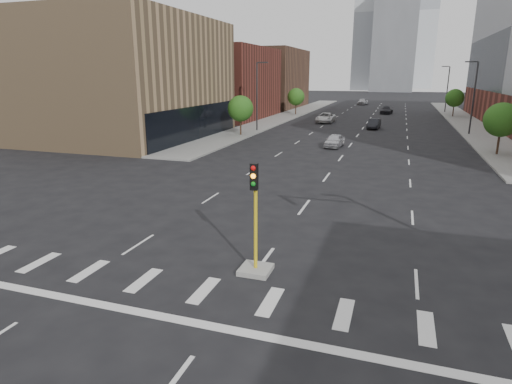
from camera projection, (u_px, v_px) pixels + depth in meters
The scene contains 21 objects.
sidewalk_left_far at pixel (289, 115), 80.84m from camera, with size 5.00×92.00×0.15m, color gray.
sidewalk_right_far at pixel (463, 120), 71.71m from camera, with size 5.00×92.00×0.15m, color gray.
building_left_mid at pixel (121, 79), 51.70m from camera, with size 20.00×24.00×14.00m, color #9D7D58.
building_left_far_a at pixel (210, 83), 75.75m from camera, with size 20.00×22.00×12.00m, color brown.
building_left_far_b at pixel (256, 79), 99.39m from camera, with size 20.00×24.00×13.00m, color brown.
tower_left at pixel (380, 14), 202.93m from camera, with size 22.00×22.00×70.00m, color #B2B7BC.
tower_right at pixel (419, 12), 232.70m from camera, with size 20.00×20.00×80.00m, color #B2B7BC.
tower_mid at pixel (395, 40), 185.67m from camera, with size 18.00×18.00×44.00m, color slate.
median_traffic_signal at pixel (255, 249), 16.55m from camera, with size 1.20×1.20×4.40m.
streetlight_right_a at pixel (473, 95), 53.50m from camera, with size 1.60×0.22×9.07m.
streetlight_right_b at pixel (447, 87), 85.51m from camera, with size 1.60×0.22×9.07m.
streetlight_left at pixel (258, 94), 57.09m from camera, with size 1.60×0.22×9.07m.
tree_left_near at pixel (240, 109), 53.13m from camera, with size 3.20×3.20×4.85m.
tree_left_far at pixel (296, 97), 80.56m from camera, with size 3.20×3.20×4.85m.
tree_right_near at pixel (502, 120), 40.03m from camera, with size 3.20×3.20×4.85m.
tree_right_far at pixel (455, 98), 76.61m from camera, with size 3.20×3.20×4.85m.
car_near_left at pixel (334, 141), 45.55m from camera, with size 1.62×4.02×1.37m, color silver.
car_mid_right at pixel (374, 124), 60.78m from camera, with size 1.48×4.26×1.40m, color black.
car_far_left at pixel (326, 118), 68.56m from camera, with size 2.57×5.56×1.55m, color silver.
car_deep_right at pixel (387, 110), 83.76m from camera, with size 1.95×4.80×1.39m, color black.
car_distant at pixel (363, 102), 108.37m from camera, with size 1.92×4.78×1.63m, color #B8B8BD.
Camera 1 is at (4.87, -5.60, 7.53)m, focal length 30.00 mm.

